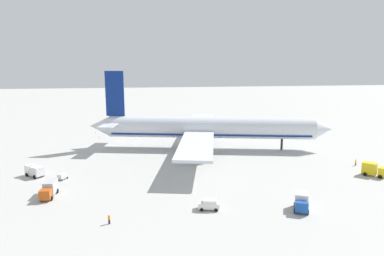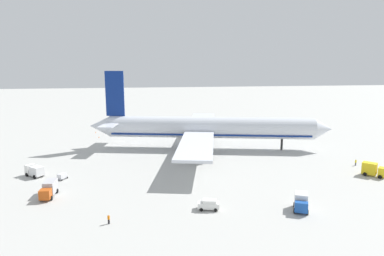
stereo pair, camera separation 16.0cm
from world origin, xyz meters
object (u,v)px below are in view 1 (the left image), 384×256
(service_truck_2, at_px, (373,169))
(service_truck_1, at_px, (301,202))
(traffic_cone_1, at_px, (245,125))
(traffic_cone_3, at_px, (206,124))
(ground_worker_2, at_px, (356,162))
(traffic_cone_0, at_px, (99,137))
(ground_worker_0, at_px, (109,219))
(traffic_cone_2, at_px, (95,132))
(service_truck_3, at_px, (49,189))
(baggage_cart_0, at_px, (62,176))
(airliner, at_px, (206,128))
(service_van, at_px, (209,204))
(service_truck_0, at_px, (35,170))

(service_truck_2, bearing_deg, service_truck_1, -149.14)
(traffic_cone_1, bearing_deg, traffic_cone_3, 166.20)
(ground_worker_2, height_order, traffic_cone_0, ground_worker_2)
(ground_worker_0, bearing_deg, traffic_cone_2, 98.31)
(service_truck_3, bearing_deg, traffic_cone_3, 57.89)
(service_truck_3, bearing_deg, ground_worker_0, -47.89)
(ground_worker_0, bearing_deg, baggage_cart_0, 117.16)
(traffic_cone_1, distance_m, traffic_cone_2, 64.08)
(airliner, xyz_separation_m, ground_worker_2, (36.27, -24.75, -5.92))
(service_truck_2, bearing_deg, service_truck_3, -178.93)
(service_truck_1, bearing_deg, baggage_cart_0, 152.49)
(service_truck_3, bearing_deg, service_truck_1, -16.66)
(ground_worker_0, distance_m, ground_worker_2, 67.60)
(baggage_cart_0, distance_m, ground_worker_0, 28.24)
(airliner, relative_size, service_van, 17.92)
(service_truck_3, relative_size, traffic_cone_2, 11.64)
(airliner, relative_size, service_truck_2, 14.71)
(service_truck_1, xyz_separation_m, traffic_cone_3, (0.10, 91.52, -1.37))
(service_truck_2, distance_m, traffic_cone_3, 80.17)
(traffic_cone_0, bearing_deg, traffic_cone_2, 103.87)
(service_truck_2, bearing_deg, traffic_cone_2, 138.49)
(airliner, distance_m, ground_worker_0, 56.41)
(ground_worker_2, bearing_deg, traffic_cone_1, 99.96)
(traffic_cone_3, bearing_deg, traffic_cone_0, -155.70)
(baggage_cart_0, relative_size, traffic_cone_0, 5.59)
(baggage_cart_0, distance_m, traffic_cone_3, 82.09)
(airliner, xyz_separation_m, ground_worker_0, (-26.70, -49.34, -5.94))
(ground_worker_0, bearing_deg, traffic_cone_0, 97.56)
(traffic_cone_0, xyz_separation_m, traffic_cone_3, (44.67, 20.17, 0.00))
(ground_worker_0, bearing_deg, service_van, 9.72)
(service_truck_1, xyz_separation_m, baggage_cart_0, (-47.96, 24.98, -0.86))
(service_truck_2, xyz_separation_m, traffic_cone_1, (-9.67, 71.57, -1.43))
(ground_worker_2, xyz_separation_m, traffic_cone_1, (-11.06, 62.97, -0.59))
(service_truck_3, xyz_separation_m, service_van, (31.28, -11.49, -0.58))
(traffic_cone_2, bearing_deg, ground_worker_2, -37.00)
(service_truck_0, xyz_separation_m, traffic_cone_2, (8.11, 52.50, -1.23))
(service_van, distance_m, traffic_cone_1, 90.98)
(service_truck_0, xyz_separation_m, service_truck_2, (81.52, -12.46, 0.20))
(service_truck_3, height_order, baggage_cart_0, service_truck_3)
(service_truck_2, relative_size, service_van, 1.22)
(service_truck_0, relative_size, service_truck_3, 0.80)
(service_truck_0, bearing_deg, service_truck_3, -64.02)
(service_van, bearing_deg, traffic_cone_0, 111.96)
(service_van, xyz_separation_m, ground_worker_0, (-18.09, -3.10, -0.18))
(service_truck_1, height_order, service_van, service_truck_1)
(traffic_cone_1, bearing_deg, baggage_cart_0, -136.07)
(service_truck_2, bearing_deg, traffic_cone_1, 97.69)
(service_van, relative_size, traffic_cone_1, 7.83)
(service_truck_3, distance_m, traffic_cone_3, 91.00)
(baggage_cart_0, bearing_deg, ground_worker_0, -62.84)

